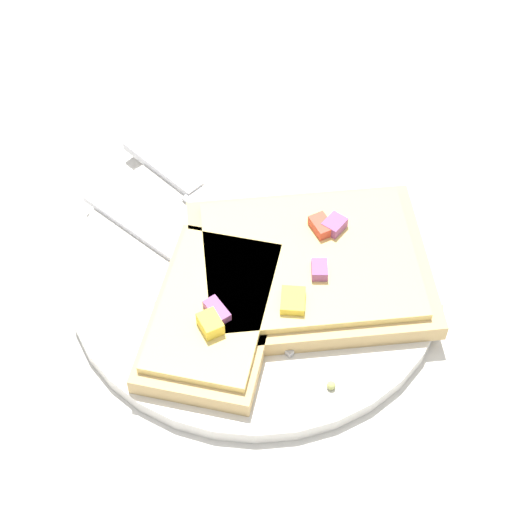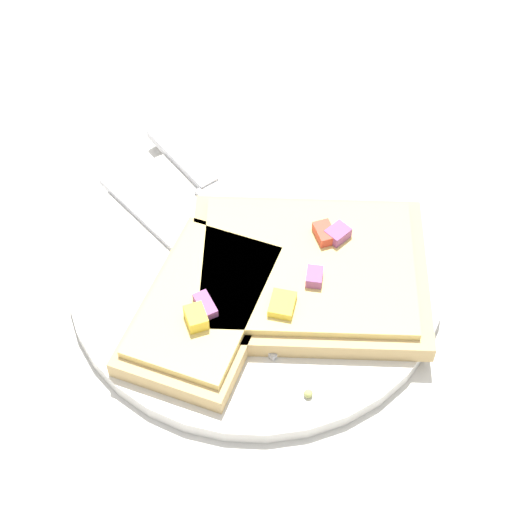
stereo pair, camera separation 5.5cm
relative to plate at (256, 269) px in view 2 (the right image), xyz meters
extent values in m
plane|color=beige|center=(0.00, 0.00, -0.01)|extent=(4.00, 4.00, 0.00)
cylinder|color=silver|center=(0.00, 0.00, 0.00)|extent=(0.28, 0.28, 0.01)
cube|color=#B7B7BC|center=(-0.04, -0.07, 0.01)|extent=(0.11, 0.09, 0.01)
cube|color=#B7B7BC|center=(0.03, -0.02, 0.01)|extent=(0.06, 0.05, 0.01)
cube|color=#B7B7BC|center=(0.07, 0.00, 0.01)|extent=(0.02, 0.02, 0.00)
cube|color=#B7B7BC|center=(0.07, 0.01, 0.01)|extent=(0.02, 0.02, 0.00)
cube|color=#B7B7BC|center=(0.06, 0.01, 0.01)|extent=(0.02, 0.02, 0.00)
cube|color=#B7B7BC|center=(0.06, 0.02, 0.01)|extent=(0.02, 0.02, 0.00)
cube|color=#B7B7BC|center=(-0.11, -0.05, 0.01)|extent=(0.07, 0.06, 0.01)
cube|color=#B7B7BC|center=(-0.02, 0.00, 0.01)|extent=(0.12, 0.09, 0.00)
cube|color=tan|center=(0.02, 0.04, 0.01)|extent=(0.15, 0.18, 0.01)
cube|color=#E0C16B|center=(0.02, 0.04, 0.02)|extent=(0.13, 0.16, 0.01)
cube|color=#D14733|center=(-0.01, 0.05, 0.03)|extent=(0.02, 0.02, 0.01)
cube|color=#934C8E|center=(0.03, 0.04, 0.03)|extent=(0.02, 0.01, 0.01)
cube|color=yellow|center=(0.05, 0.02, 0.03)|extent=(0.02, 0.02, 0.01)
cube|color=#934C8E|center=(-0.01, 0.06, 0.03)|extent=(0.02, 0.02, 0.01)
cube|color=tan|center=(0.04, -0.04, 0.01)|extent=(0.16, 0.13, 0.01)
cube|color=#E0C16B|center=(0.04, -0.04, 0.02)|extent=(0.14, 0.11, 0.01)
cube|color=yellow|center=(0.06, -0.04, 0.03)|extent=(0.02, 0.02, 0.01)
cube|color=#934C8E|center=(0.05, -0.04, 0.03)|extent=(0.02, 0.02, 0.01)
sphere|color=tan|center=(0.02, 0.04, 0.01)|extent=(0.01, 0.01, 0.01)
sphere|color=tan|center=(0.11, 0.03, 0.01)|extent=(0.01, 0.01, 0.01)
sphere|color=tan|center=(0.07, 0.05, 0.01)|extent=(0.01, 0.01, 0.01)
sphere|color=tan|center=(0.02, -0.08, 0.01)|extent=(0.01, 0.01, 0.01)
sphere|color=tan|center=(0.00, 0.07, 0.01)|extent=(0.01, 0.01, 0.01)
camera|label=1|loc=(0.38, -0.07, 0.50)|focal=60.00mm
camera|label=2|loc=(0.38, -0.02, 0.50)|focal=60.00mm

